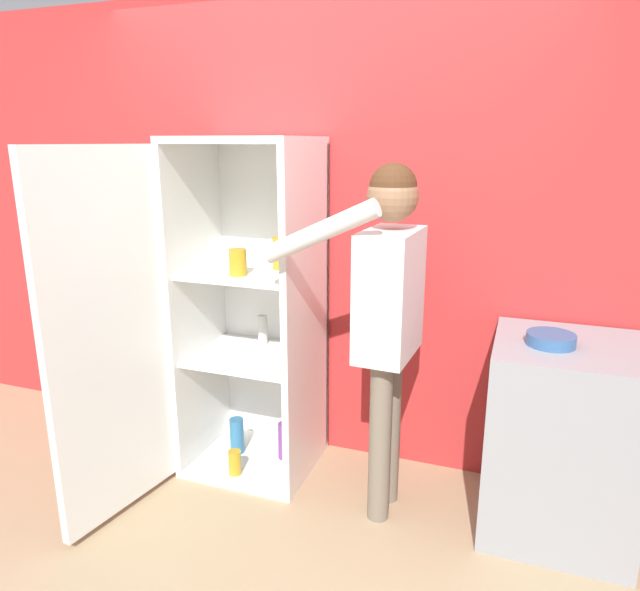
# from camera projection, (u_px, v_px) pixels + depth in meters

# --- Properties ---
(ground_plane) EXTENTS (12.00, 12.00, 0.00)m
(ground_plane) POSITION_uv_depth(u_px,v_px,m) (249.00, 543.00, 2.61)
(ground_plane) COLOR tan
(wall_back) EXTENTS (7.00, 0.06, 2.55)m
(wall_back) POSITION_uv_depth(u_px,v_px,m) (322.00, 235.00, 3.17)
(wall_back) COLOR #B72D2D
(wall_back) RESTS_ON ground_plane
(refrigerator) EXTENTS (0.83, 1.26, 1.80)m
(refrigerator) POSITION_uv_depth(u_px,v_px,m) (225.00, 317.00, 2.99)
(refrigerator) COLOR white
(refrigerator) RESTS_ON ground_plane
(person) EXTENTS (0.65, 0.54, 1.69)m
(person) POSITION_uv_depth(u_px,v_px,m) (388.00, 298.00, 2.59)
(person) COLOR #726656
(person) RESTS_ON ground_plane
(counter) EXTENTS (0.65, 0.63, 0.92)m
(counter) POSITION_uv_depth(u_px,v_px,m) (560.00, 439.00, 2.62)
(counter) COLOR gray
(counter) RESTS_ON ground_plane
(bowl) EXTENTS (0.21, 0.21, 0.05)m
(bowl) POSITION_uv_depth(u_px,v_px,m) (551.00, 339.00, 2.48)
(bowl) COLOR #335B8E
(bowl) RESTS_ON counter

